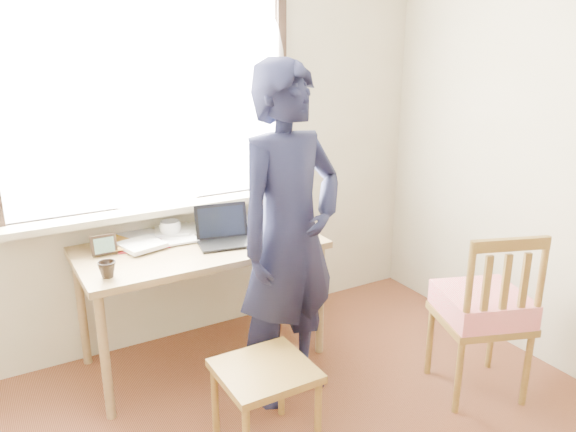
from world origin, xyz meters
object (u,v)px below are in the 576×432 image
mug_white (170,229)px  work_chair (265,380)px  side_chair (483,308)px  mug_dark (107,269)px  desk (201,257)px  laptop (224,234)px  person (289,238)px

mug_white → work_chair: 1.21m
work_chair → side_chair: 1.28m
mug_dark → work_chair: 0.98m
desk → laptop: laptop is taller
laptop → work_chair: bearing=-102.2°
desk → work_chair: bearing=-93.0°
mug_white → side_chair: (1.31, -1.31, -0.29)m
desk → person: 0.67m
work_chair → person: 0.74m
laptop → side_chair: 1.53m
desk → mug_white: bearing=116.3°
mug_dark → work_chair: mug_dark is taller
laptop → person: person is taller
laptop → mug_dark: 0.75m
mug_dark → side_chair: size_ratio=0.09×
mug_dark → laptop: bearing=13.8°
mug_dark → work_chair: bearing=-52.3°
mug_white → desk: bearing=-63.7°
laptop → person: 0.55m
mug_dark → person: (0.88, -0.33, 0.12)m
desk → work_chair: desk is taller
desk → work_chair: size_ratio=3.19×
mug_dark → desk: bearing=20.0°
laptop → side_chair: (1.07, -1.06, -0.29)m
desk → person: size_ratio=0.77×
laptop → work_chair: laptop is taller
desk → mug_white: mug_white is taller
laptop → person: bearing=-73.2°
mug_white → mug_dark: (-0.48, -0.43, -0.01)m
mug_white → work_chair: size_ratio=0.29×
person → laptop: bearing=94.9°
person → work_chair: bearing=-145.4°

